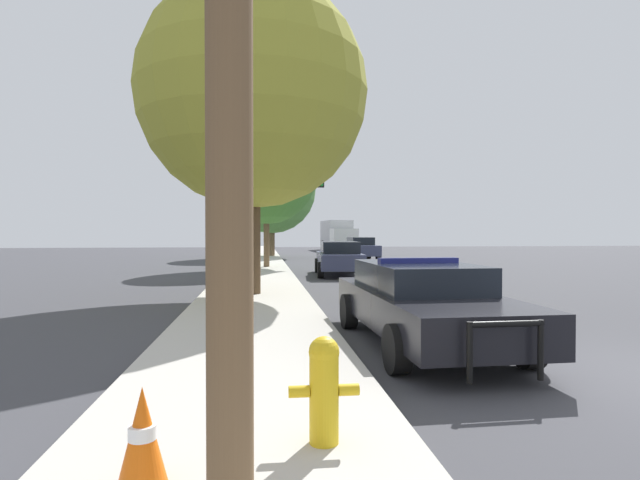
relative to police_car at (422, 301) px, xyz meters
The scene contains 12 objects.
sidewalk_left 3.55m from the police_car, 143.43° to the right, with size 3.00×110.00×0.13m.
police_car is the anchor object (origin of this frame).
fire_hydrant 4.46m from the police_car, 118.41° to the right, with size 0.58×0.25×0.87m.
traffic_light 17.54m from the police_car, 95.31° to the left, with size 3.69×0.35×5.03m.
car_background_distant 42.17m from the police_car, 83.48° to the left, with size 2.01×4.05×1.38m.
car_background_oncoming 24.71m from the police_car, 80.88° to the left, with size 1.91×4.42×1.49m.
car_background_midblock 13.08m from the police_car, 87.06° to the left, with size 2.19×4.63×1.44m.
box_truck 40.85m from the police_car, 83.18° to the left, with size 2.78×7.69×2.96m.
tree_sidewalk_near 8.33m from the police_car, 115.18° to the left, with size 6.34×6.34×8.72m.
tree_sidewalk_mid 17.48m from the police_car, 98.00° to the left, with size 5.05×5.05×7.16m.
tree_sidewalk_far 28.47m from the police_car, 93.82° to the left, with size 6.38×6.38×8.00m.
traffic_cone 5.64m from the police_car, 127.38° to the right, with size 0.34×0.34×0.68m.
Camera 1 is at (-4.92, -5.84, 1.85)m, focal length 28.00 mm.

